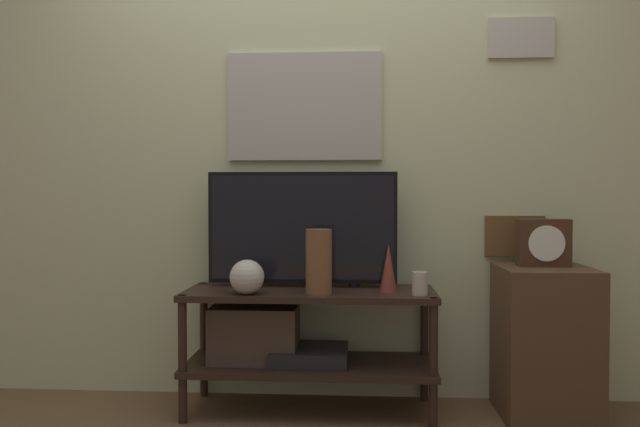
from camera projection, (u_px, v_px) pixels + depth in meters
wall_back at (314, 133)px, 3.21m from camera, size 6.40×0.08×2.70m
media_console at (288, 335)px, 2.97m from camera, size 1.18×0.44×0.58m
television at (302, 228)px, 3.05m from camera, size 0.93×0.05×0.56m
vase_slim_bronze at (388, 268)px, 2.89m from camera, size 0.08×0.08×0.22m
vase_tall_ceramic at (319, 262)px, 2.84m from camera, size 0.12×0.12×0.30m
vase_round_glass at (247, 277)px, 2.83m from camera, size 0.16×0.16×0.16m
candle_jar at (420, 283)px, 2.80m from camera, size 0.07×0.07×0.11m
side_table at (545, 342)px, 2.89m from camera, size 0.41×0.45×0.70m
mantel_clock at (543, 243)px, 2.92m from camera, size 0.23×0.11×0.22m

